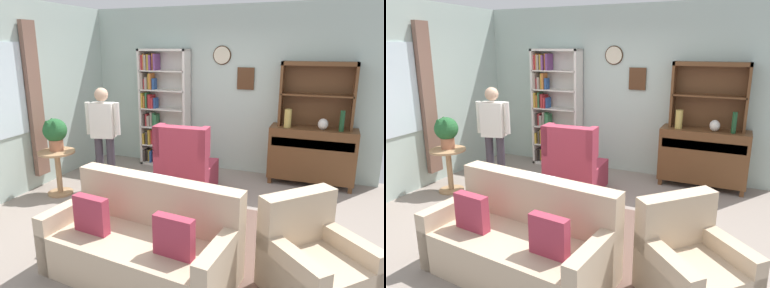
# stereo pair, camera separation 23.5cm
# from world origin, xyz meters

# --- Properties ---
(ground_plane) EXTENTS (5.40, 4.60, 0.02)m
(ground_plane) POSITION_xyz_m (0.00, 0.00, -0.01)
(ground_plane) COLOR gray
(wall_back) EXTENTS (5.00, 0.09, 2.80)m
(wall_back) POSITION_xyz_m (0.00, 2.13, 1.40)
(wall_back) COLOR #ADC1B7
(wall_back) RESTS_ON ground_plane
(wall_left) EXTENTS (0.16, 4.20, 2.80)m
(wall_left) POSITION_xyz_m (-2.52, -0.04, 1.40)
(wall_left) COLOR #ADC1B7
(wall_left) RESTS_ON ground_plane
(area_rug) EXTENTS (2.56, 1.75, 0.01)m
(area_rug) POSITION_xyz_m (0.20, -0.30, 0.00)
(area_rug) COLOR brown
(area_rug) RESTS_ON ground_plane
(bookshelf) EXTENTS (0.90, 0.30, 2.10)m
(bookshelf) POSITION_xyz_m (-1.18, 1.94, 1.04)
(bookshelf) COLOR silver
(bookshelf) RESTS_ON ground_plane
(sideboard) EXTENTS (1.30, 0.45, 0.92)m
(sideboard) POSITION_xyz_m (1.47, 1.86, 0.51)
(sideboard) COLOR brown
(sideboard) RESTS_ON ground_plane
(sideboard_hutch) EXTENTS (1.10, 0.26, 1.00)m
(sideboard_hutch) POSITION_xyz_m (1.47, 1.97, 1.56)
(sideboard_hutch) COLOR brown
(sideboard_hutch) RESTS_ON sideboard
(vase_tall) EXTENTS (0.11, 0.11, 0.28)m
(vase_tall) POSITION_xyz_m (1.08, 1.78, 1.06)
(vase_tall) COLOR tan
(vase_tall) RESTS_ON sideboard
(vase_round) EXTENTS (0.15, 0.15, 0.17)m
(vase_round) POSITION_xyz_m (1.60, 1.79, 1.01)
(vase_round) COLOR beige
(vase_round) RESTS_ON sideboard
(bottle_wine) EXTENTS (0.07, 0.07, 0.31)m
(bottle_wine) POSITION_xyz_m (1.86, 1.77, 1.08)
(bottle_wine) COLOR #194223
(bottle_wine) RESTS_ON sideboard
(couch_floral) EXTENTS (1.88, 1.03, 0.90)m
(couch_floral) POSITION_xyz_m (0.13, -1.20, 0.31)
(couch_floral) COLOR #C6AD8E
(couch_floral) RESTS_ON ground_plane
(armchair_floral) EXTENTS (1.08, 1.08, 0.88)m
(armchair_floral) POSITION_xyz_m (1.68, -0.93, 0.29)
(armchair_floral) COLOR #C6AD8E
(armchair_floral) RESTS_ON ground_plane
(wingback_chair) EXTENTS (0.82, 0.84, 1.05)m
(wingback_chair) POSITION_xyz_m (-0.26, 0.86, 0.38)
(wingback_chair) COLOR #A33347
(wingback_chair) RESTS_ON ground_plane
(plant_stand) EXTENTS (0.52, 0.52, 0.66)m
(plant_stand) POSITION_xyz_m (-1.98, 0.10, 0.41)
(plant_stand) COLOR #A87F56
(plant_stand) RESTS_ON ground_plane
(potted_plant_large) EXTENTS (0.34, 0.34, 0.47)m
(potted_plant_large) POSITION_xyz_m (-2.01, 0.14, 0.94)
(potted_plant_large) COLOR #AD6B4C
(potted_plant_large) RESTS_ON plant_stand
(person_reading) EXTENTS (0.52, 0.28, 1.56)m
(person_reading) POSITION_xyz_m (-1.45, 0.53, 0.91)
(person_reading) COLOR #38333D
(person_reading) RESTS_ON ground_plane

